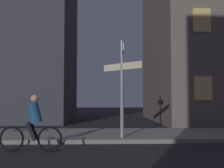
% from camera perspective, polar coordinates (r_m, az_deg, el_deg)
% --- Properties ---
extents(sidewalk_kerb, '(40.00, 3.31, 0.14)m').
position_cam_1_polar(sidewalk_kerb, '(10.47, -5.94, -11.03)').
color(sidewalk_kerb, gray).
rests_on(sidewalk_kerb, ground_plane).
extents(signpost, '(1.27, 1.38, 3.44)m').
position_cam_1_polar(signpost, '(9.23, 2.19, 1.05)').
color(signpost, gray).
rests_on(signpost, sidewalk_kerb).
extents(cyclist, '(1.82, 0.36, 1.61)m').
position_cam_1_polar(cyclist, '(7.81, -16.97, -8.61)').
color(cyclist, black).
rests_on(cyclist, ground_plane).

